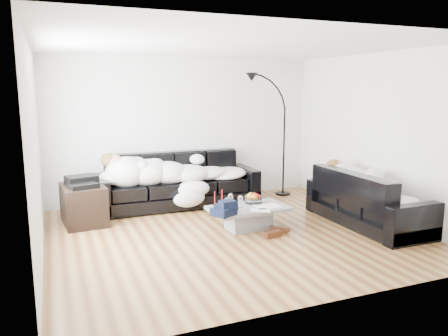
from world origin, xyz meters
name	(u,v)px	position (x,y,z in m)	size (l,w,h in m)	color
ground	(232,233)	(0.00, 0.00, 0.00)	(5.00, 5.00, 0.00)	brown
wall_back	(185,129)	(0.00, 2.25, 1.30)	(5.00, 0.02, 2.60)	silver
wall_left	(35,153)	(-2.50, 0.00, 1.30)	(0.02, 4.50, 2.60)	silver
wall_right	(377,136)	(2.50, 0.00, 1.30)	(0.02, 4.50, 2.60)	silver
ceiling	(232,46)	(0.00, 0.00, 2.60)	(5.00, 5.00, 0.00)	white
sofa_back	(178,180)	(-0.30, 1.76, 0.46)	(2.81, 0.97, 0.92)	black
sofa_right	(368,198)	(2.07, -0.36, 0.41)	(2.04, 0.87, 0.82)	black
sleeper_back	(178,169)	(-0.30, 1.71, 0.66)	(2.38, 0.82, 0.48)	white
sleeper_right	(368,184)	(2.07, -0.36, 0.63)	(1.75, 0.74, 0.43)	white
teal_cushion	(340,171)	(2.01, 0.27, 0.72)	(0.36, 0.30, 0.20)	#0F6A6A
coffee_table	(249,218)	(0.31, 0.10, 0.17)	(1.15, 0.67, 0.33)	#939699
fruit_bowl	(253,198)	(0.47, 0.27, 0.42)	(0.27, 0.27, 0.17)	white
wine_glass_a	(230,200)	(0.07, 0.23, 0.43)	(0.08, 0.08, 0.19)	white
wine_glass_b	(227,203)	(-0.02, 0.15, 0.41)	(0.07, 0.07, 0.16)	white
wine_glass_c	(240,202)	(0.17, 0.08, 0.43)	(0.08, 0.08, 0.19)	white
candle_left	(215,199)	(-0.13, 0.33, 0.44)	(0.04, 0.04, 0.21)	maroon
candle_right	(222,198)	(-0.03, 0.32, 0.45)	(0.04, 0.04, 0.24)	maroon
newspaper_a	(267,206)	(0.57, 0.02, 0.34)	(0.36, 0.28, 0.01)	silver
newspaper_b	(260,210)	(0.38, -0.14, 0.34)	(0.29, 0.20, 0.01)	silver
navy_jacket	(226,204)	(-0.16, -0.17, 0.50)	(0.33, 0.28, 0.17)	black
shoes	(276,232)	(0.54, -0.30, 0.05)	(0.43, 0.31, 0.10)	#472311
av_cabinet	(83,204)	(-1.92, 1.29, 0.30)	(0.60, 0.87, 0.60)	black
stereo	(82,181)	(-1.92, 1.29, 0.66)	(0.44, 0.34, 0.13)	black
floor_lamp	(284,142)	(1.85, 1.81, 1.03)	(0.75, 0.30, 2.05)	black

